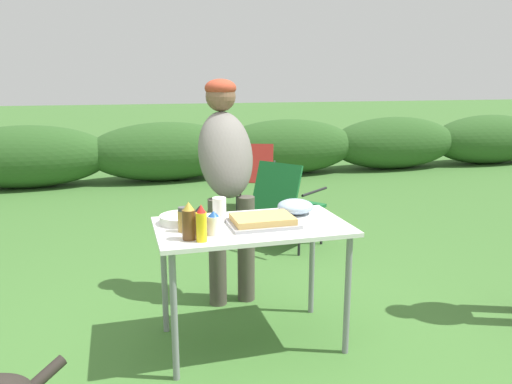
# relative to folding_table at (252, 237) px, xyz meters

# --- Properties ---
(ground_plane) EXTENTS (60.00, 60.00, 0.00)m
(ground_plane) POSITION_rel_folding_table_xyz_m (0.00, 0.00, -0.66)
(ground_plane) COLOR #3D6B2D
(shrub_hedge) EXTENTS (14.40, 0.90, 0.91)m
(shrub_hedge) POSITION_rel_folding_table_xyz_m (0.00, 5.14, -0.21)
(shrub_hedge) COLOR #2D5623
(shrub_hedge) RESTS_ON ground
(folding_table) EXTENTS (1.10, 0.64, 0.74)m
(folding_table) POSITION_rel_folding_table_xyz_m (0.00, 0.00, 0.00)
(folding_table) COLOR silver
(folding_table) RESTS_ON ground
(food_tray) EXTENTS (0.39, 0.28, 0.06)m
(food_tray) POSITION_rel_folding_table_xyz_m (0.06, -0.03, 0.10)
(food_tray) COLOR #9E9EA3
(food_tray) RESTS_ON folding_table
(plate_stack) EXTENTS (0.25, 0.25, 0.05)m
(plate_stack) POSITION_rel_folding_table_xyz_m (-0.39, 0.14, 0.10)
(plate_stack) COLOR white
(plate_stack) RESTS_ON folding_table
(mixing_bowl) EXTENTS (0.22, 0.22, 0.09)m
(mixing_bowl) POSITION_rel_folding_table_xyz_m (0.32, 0.16, 0.12)
(mixing_bowl) COLOR #99B2CC
(mixing_bowl) RESTS_ON folding_table
(paper_cup_stack) EXTENTS (0.08, 0.08, 0.14)m
(paper_cup_stack) POSITION_rel_folding_table_xyz_m (-0.17, 0.12, 0.15)
(paper_cup_stack) COLOR white
(paper_cup_stack) RESTS_ON folding_table
(spice_jar) EXTENTS (0.06, 0.06, 0.14)m
(spice_jar) POSITION_rel_folding_table_xyz_m (-0.40, -0.03, 0.14)
(spice_jar) COLOR #B2893D
(spice_jar) RESTS_ON folding_table
(bbq_sauce_bottle) EXTENTS (0.07, 0.07, 0.16)m
(bbq_sauce_bottle) POSITION_rel_folding_table_xyz_m (-0.31, -0.09, 0.15)
(bbq_sauce_bottle) COLOR #562314
(bbq_sauce_bottle) RESTS_ON folding_table
(mayo_bottle) EXTENTS (0.07, 0.07, 0.13)m
(mayo_bottle) POSITION_rel_folding_table_xyz_m (-0.25, -0.13, 0.14)
(mayo_bottle) COLOR silver
(mayo_bottle) RESTS_ON folding_table
(mustard_bottle) EXTENTS (0.06, 0.06, 0.20)m
(mustard_bottle) POSITION_rel_folding_table_xyz_m (-0.33, -0.22, 0.17)
(mustard_bottle) COLOR yellow
(mustard_bottle) RESTS_ON folding_table
(beer_bottle) EXTENTS (0.07, 0.07, 0.20)m
(beer_bottle) POSITION_rel_folding_table_xyz_m (-0.39, -0.17, 0.17)
(beer_bottle) COLOR brown
(beer_bottle) RESTS_ON folding_table
(standing_person_in_gray_fleece) EXTENTS (0.42, 0.51, 1.56)m
(standing_person_in_gray_fleece) POSITION_rel_folding_table_xyz_m (0.00, 0.69, 0.30)
(standing_person_in_gray_fleece) COLOR #4C473D
(standing_person_in_gray_fleece) RESTS_ON ground
(camp_chair_green_behind_table) EXTENTS (0.75, 0.72, 0.83)m
(camp_chair_green_behind_table) POSITION_rel_folding_table_xyz_m (0.76, 1.56, -0.20)
(camp_chair_green_behind_table) COLOR #19602D
(camp_chair_green_behind_table) RESTS_ON ground
(camp_chair_near_hedge) EXTENTS (0.64, 0.71, 0.83)m
(camp_chair_near_hedge) POSITION_rel_folding_table_xyz_m (0.83, 2.95, -0.20)
(camp_chair_near_hedge) COLOR maroon
(camp_chair_near_hedge) RESTS_ON ground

